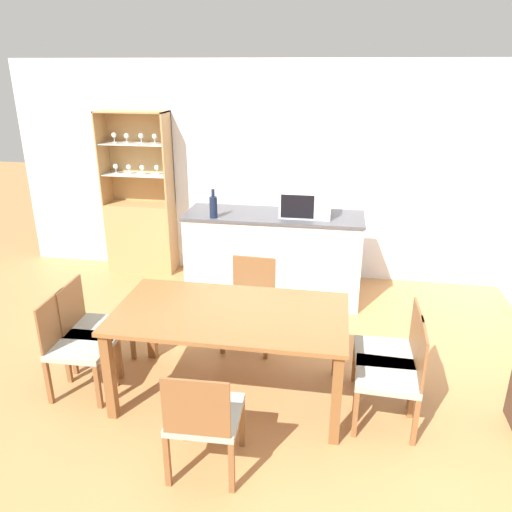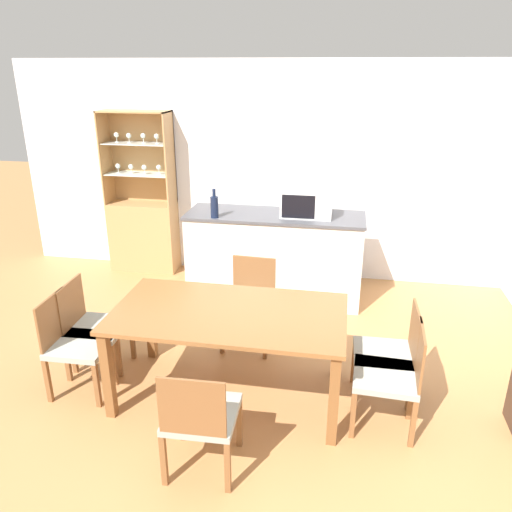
# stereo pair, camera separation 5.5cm
# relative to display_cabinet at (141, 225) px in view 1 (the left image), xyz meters

# --- Properties ---
(ground_plane) EXTENTS (18.00, 18.00, 0.00)m
(ground_plane) POSITION_rel_display_cabinet_xyz_m (1.82, -2.44, -0.59)
(ground_plane) COLOR #B27A47
(wall_back) EXTENTS (6.80, 0.06, 2.55)m
(wall_back) POSITION_rel_display_cabinet_xyz_m (1.82, 0.19, 0.69)
(wall_back) COLOR silver
(wall_back) RESTS_ON ground_plane
(kitchen_counter) EXTENTS (1.92, 0.64, 0.97)m
(kitchen_counter) POSITION_rel_display_cabinet_xyz_m (1.75, -0.55, -0.10)
(kitchen_counter) COLOR silver
(kitchen_counter) RESTS_ON ground_plane
(display_cabinet) EXTENTS (0.84, 0.34, 1.98)m
(display_cabinet) POSITION_rel_display_cabinet_xyz_m (0.00, 0.00, 0.00)
(display_cabinet) COLOR tan
(display_cabinet) RESTS_ON ground_plane
(dining_table) EXTENTS (1.76, 0.96, 0.74)m
(dining_table) POSITION_rel_display_cabinet_xyz_m (1.67, -2.40, 0.06)
(dining_table) COLOR brown
(dining_table) RESTS_ON ground_plane
(dining_chair_head_far) EXTENTS (0.47, 0.47, 0.81)m
(dining_chair_head_far) POSITION_rel_display_cabinet_xyz_m (1.68, -1.58, -0.17)
(dining_chair_head_far) COLOR #999E93
(dining_chair_head_far) RESTS_ON ground_plane
(dining_chair_head_near) EXTENTS (0.46, 0.46, 0.81)m
(dining_chair_head_near) POSITION_rel_display_cabinet_xyz_m (1.68, -3.21, -0.17)
(dining_chair_head_near) COLOR #999E93
(dining_chair_head_near) RESTS_ON ground_plane
(dining_chair_side_right_near) EXTENTS (0.47, 0.47, 0.81)m
(dining_chair_side_right_near) POSITION_rel_display_cabinet_xyz_m (2.89, -2.54, -0.17)
(dining_chair_side_right_near) COLOR #999E93
(dining_chair_side_right_near) RESTS_ON ground_plane
(dining_chair_side_left_near) EXTENTS (0.46, 0.46, 0.81)m
(dining_chair_side_left_near) POSITION_rel_display_cabinet_xyz_m (0.46, -2.54, -0.17)
(dining_chair_side_left_near) COLOR #999E93
(dining_chair_side_left_near) RESTS_ON ground_plane
(dining_chair_side_left_far) EXTENTS (0.46, 0.46, 0.81)m
(dining_chair_side_left_far) POSITION_rel_display_cabinet_xyz_m (0.46, -2.26, -0.17)
(dining_chair_side_left_far) COLOR #999E93
(dining_chair_side_left_far) RESTS_ON ground_plane
(dining_chair_side_right_far) EXTENTS (0.45, 0.45, 0.81)m
(dining_chair_side_right_far) POSITION_rel_display_cabinet_xyz_m (2.89, -2.25, -0.17)
(dining_chair_side_right_far) COLOR #999E93
(dining_chair_side_right_far) RESTS_ON ground_plane
(microwave) EXTENTS (0.53, 0.34, 0.28)m
(microwave) POSITION_rel_display_cabinet_xyz_m (2.09, -0.54, 0.53)
(microwave) COLOR silver
(microwave) RESTS_ON kitchen_counter
(wine_bottle) EXTENTS (0.08, 0.08, 0.31)m
(wine_bottle) POSITION_rel_display_cabinet_xyz_m (1.15, -0.78, 0.51)
(wine_bottle) COLOR #141E38
(wine_bottle) RESTS_ON kitchen_counter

